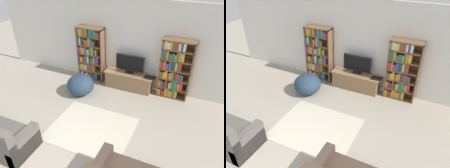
# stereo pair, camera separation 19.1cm
# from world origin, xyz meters

# --- Properties ---
(wall_back) EXTENTS (8.80, 0.06, 2.60)m
(wall_back) POSITION_xyz_m (0.00, 4.23, 1.30)
(wall_back) COLOR silver
(wall_back) RESTS_ON ground_plane
(bookshelf_left) EXTENTS (0.84, 0.30, 1.71)m
(bookshelf_left) POSITION_xyz_m (-1.18, 4.04, 0.87)
(bookshelf_left) COLOR brown
(bookshelf_left) RESTS_ON ground_plane
(bookshelf_right) EXTENTS (0.84, 0.30, 1.71)m
(bookshelf_right) POSITION_xyz_m (1.39, 4.04, 0.85)
(bookshelf_right) COLOR brown
(bookshelf_right) RESTS_ON ground_plane
(tv_stand) EXTENTS (1.48, 0.44, 0.51)m
(tv_stand) POSITION_xyz_m (0.15, 3.95, 0.26)
(tv_stand) COLOR #8E6B47
(tv_stand) RESTS_ON ground_plane
(television) EXTENTS (0.86, 0.16, 0.56)m
(television) POSITION_xyz_m (0.15, 3.99, 0.81)
(television) COLOR black
(television) RESTS_ON tv_stand
(laptop) EXTENTS (0.32, 0.21, 0.03)m
(laptop) POSITION_xyz_m (0.78, 3.92, 0.52)
(laptop) COLOR #28282D
(laptop) RESTS_ON tv_stand
(area_rug) EXTENTS (1.91, 1.56, 0.02)m
(area_rug) POSITION_xyz_m (-0.05, 1.89, 0.01)
(area_rug) COLOR beige
(area_rug) RESTS_ON ground_plane
(beanbag_ottoman) EXTENTS (0.78, 0.78, 0.59)m
(beanbag_ottoman) POSITION_xyz_m (-1.04, 3.11, 0.29)
(beanbag_ottoman) COLOR #23384C
(beanbag_ottoman) RESTS_ON ground_plane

